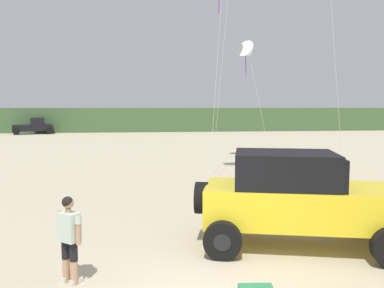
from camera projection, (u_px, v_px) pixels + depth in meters
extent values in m
cube|color=#426038|center=(110.00, 119.00, 55.84)|extent=(90.00, 8.95, 3.18)
cube|color=yellow|center=(299.00, 205.00, 9.38)|extent=(4.72, 2.88, 0.90)
cube|color=yellow|center=(373.00, 191.00, 9.13)|extent=(1.49, 1.91, 0.12)
cube|color=black|center=(285.00, 169.00, 9.35)|extent=(2.67, 2.28, 0.80)
cube|color=black|center=(338.00, 172.00, 9.19)|extent=(0.51, 1.64, 0.72)
cylinder|color=black|center=(202.00, 198.00, 9.67)|extent=(0.48, 0.82, 0.77)
cylinder|color=black|center=(363.00, 220.00, 10.22)|extent=(0.89, 0.50, 0.84)
cylinder|color=black|center=(363.00, 220.00, 10.22)|extent=(0.45, 0.40, 0.38)
cylinder|color=black|center=(227.00, 215.00, 10.68)|extent=(0.89, 0.50, 0.84)
cylinder|color=black|center=(227.00, 215.00, 10.68)|extent=(0.45, 0.40, 0.38)
cylinder|color=black|center=(223.00, 240.00, 8.65)|extent=(0.89, 0.50, 0.84)
cylinder|color=black|center=(223.00, 240.00, 8.65)|extent=(0.45, 0.40, 0.38)
cylinder|color=tan|center=(66.00, 269.00, 7.53)|extent=(0.14, 0.14, 0.49)
cylinder|color=black|center=(66.00, 249.00, 7.50)|extent=(0.15, 0.15, 0.36)
cube|color=silver|center=(68.00, 278.00, 7.58)|extent=(0.25, 0.27, 0.10)
cylinder|color=tan|center=(74.00, 272.00, 7.41)|extent=(0.14, 0.14, 0.49)
cylinder|color=black|center=(74.00, 251.00, 7.38)|extent=(0.15, 0.15, 0.36)
cube|color=silver|center=(76.00, 281.00, 7.47)|extent=(0.25, 0.27, 0.10)
cube|color=silver|center=(69.00, 227.00, 7.39)|extent=(0.47, 0.45, 0.54)
cylinder|color=tan|center=(60.00, 225.00, 7.53)|extent=(0.09, 0.09, 0.56)
cylinder|color=silver|center=(59.00, 215.00, 7.51)|extent=(0.11, 0.11, 0.16)
cylinder|color=tan|center=(78.00, 230.00, 7.26)|extent=(0.09, 0.09, 0.56)
cylinder|color=silver|center=(78.00, 219.00, 7.24)|extent=(0.11, 0.11, 0.16)
cylinder|color=tan|center=(68.00, 211.00, 7.37)|extent=(0.10, 0.10, 0.08)
sphere|color=tan|center=(68.00, 203.00, 7.35)|extent=(0.21, 0.21, 0.21)
sphere|color=black|center=(67.00, 202.00, 7.34)|extent=(0.21, 0.21, 0.21)
cube|color=black|center=(33.00, 128.00, 48.78)|extent=(4.93, 2.98, 0.76)
cube|color=black|center=(37.00, 121.00, 48.90)|extent=(2.00, 2.14, 0.84)
cylinder|color=black|center=(49.00, 130.00, 50.46)|extent=(0.80, 0.44, 0.76)
cylinder|color=black|center=(49.00, 131.00, 48.51)|extent=(0.80, 0.44, 0.76)
cylinder|color=black|center=(17.00, 131.00, 49.12)|extent=(0.80, 0.44, 0.76)
cylinder|color=black|center=(16.00, 132.00, 47.17)|extent=(0.80, 0.44, 0.76)
cylinder|color=silver|center=(331.00, 1.00, 16.43)|extent=(0.68, 1.96, 15.23)
cone|color=white|center=(248.00, 52.00, 24.39)|extent=(1.69, 1.41, 1.60)
cylinder|color=purple|center=(246.00, 66.00, 24.45)|extent=(0.05, 0.22, 1.30)
cylinder|color=silver|center=(260.00, 106.00, 23.33)|extent=(0.70, 2.87, 6.65)
cylinder|color=silver|center=(222.00, 67.00, 21.02)|extent=(1.56, 3.34, 10.74)
cylinder|color=purple|center=(219.00, 1.00, 18.03)|extent=(0.05, 0.14, 1.07)
cylinder|color=silver|center=(216.00, 79.00, 16.86)|extent=(1.08, 2.96, 8.94)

